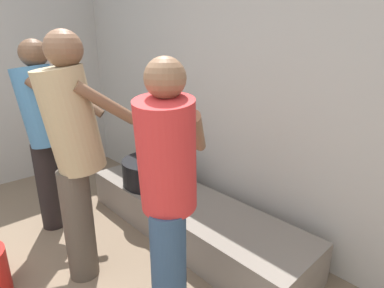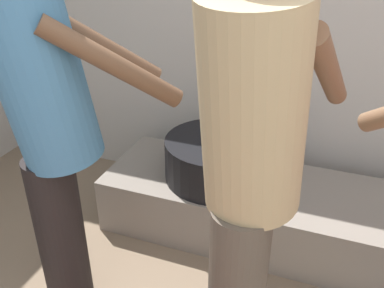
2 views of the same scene
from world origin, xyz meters
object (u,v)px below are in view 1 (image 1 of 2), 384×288
Objects in this scene: cooking_pot_main at (153,171)px; cook_in_blue_shirt at (44,127)px; cook_in_red_shirt at (168,186)px; cook_in_tan_shirt at (75,147)px.

cooking_pot_main is 1.01m from cook_in_blue_shirt.
cooking_pot_main is 1.32m from cook_in_red_shirt.
cooking_pot_main is at bearing 148.42° from cook_in_red_shirt.
cook_in_tan_shirt is at bearing -4.75° from cook_in_blue_shirt.
cook_in_tan_shirt is 1.03× the size of cook_in_blue_shirt.
cook_in_blue_shirt is (-0.77, 0.06, -0.03)m from cook_in_tan_shirt.
cook_in_blue_shirt reaches higher than cook_in_red_shirt.
cook_in_tan_shirt is (0.36, -0.84, 0.52)m from cooking_pot_main.
cook_in_blue_shirt is at bearing 175.25° from cook_in_tan_shirt.
cooking_pot_main is 0.42× the size of cook_in_blue_shirt.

